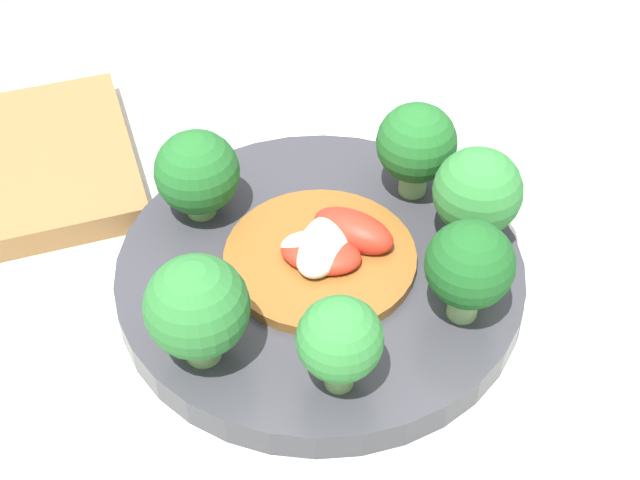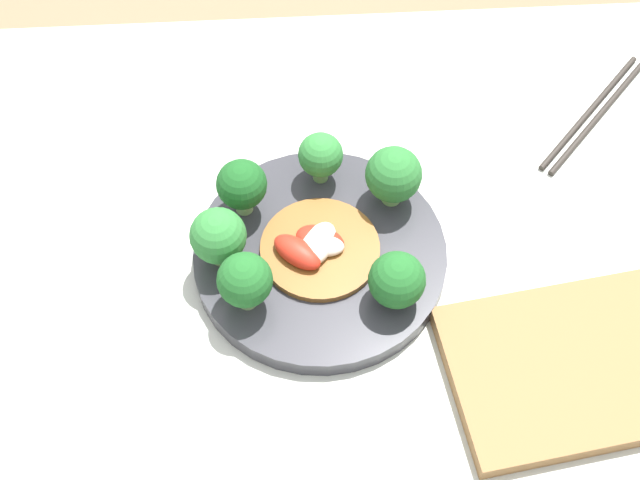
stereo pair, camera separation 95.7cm
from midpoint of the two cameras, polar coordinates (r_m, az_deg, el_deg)
The scene contains 8 objects.
plate at distance 0.60m, azimuth 4.31°, elevation -49.67°, with size 0.26×0.26×0.02m.
broccoli_north at distance 0.57m, azimuth 7.88°, elevation -59.37°, with size 0.05×0.05×0.06m.
broccoli_southwest at distance 0.56m, azimuth 13.06°, elevation -42.31°, with size 0.05×0.05×0.07m.
broccoli_northeast at distance 0.56m, azimuth -7.23°, elevation -57.56°, with size 0.06×0.06×0.07m.
broccoli_northwest at distance 0.57m, azimuth 19.64°, elevation -52.97°, with size 0.05×0.05×0.07m.
broccoli_southeast at distance 0.56m, azimuth -7.38°, elevation -45.05°, with size 0.06×0.06×0.06m.
broccoli_west at distance 0.57m, azimuth 19.12°, elevation -46.37°, with size 0.06×0.06×0.07m.
stirfry_center at distance 0.58m, azimuth 4.97°, elevation -49.62°, with size 0.12×0.12×0.03m.
Camera 1 is at (0.02, 0.41, 1.21)m, focal length 50.00 mm.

